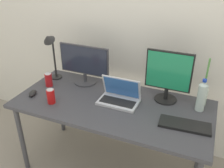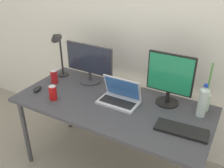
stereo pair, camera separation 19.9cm
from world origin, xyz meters
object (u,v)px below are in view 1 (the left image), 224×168
at_px(monitor_left, 84,63).
at_px(desk_lamp, 50,48).
at_px(work_desk, 112,109).
at_px(water_bottle, 202,96).
at_px(monitor_center, 168,75).
at_px(laptop_silver, 119,96).
at_px(soda_can_near_keyboard, 51,96).
at_px(bamboo_vase, 203,95).
at_px(mouse_by_keyboard, 33,93).
at_px(soda_can_by_laptop, 49,80).
at_px(keyboard_main, 185,125).

xyz_separation_m(monitor_left, desk_lamp, (-0.31, -0.07, 0.13)).
relative_size(work_desk, water_bottle, 6.00).
bearing_deg(monitor_center, desk_lamp, -177.52).
distance_m(monitor_center, desk_lamp, 1.10).
distance_m(laptop_silver, water_bottle, 0.65).
bearing_deg(desk_lamp, water_bottle, 0.10).
xyz_separation_m(soda_can_near_keyboard, bamboo_vase, (1.15, 0.47, 0.02)).
distance_m(mouse_by_keyboard, bamboo_vase, 1.45).
bearing_deg(desk_lamp, work_desk, -14.28).
height_order(soda_can_by_laptop, bamboo_vase, bamboo_vase).
relative_size(laptop_silver, soda_can_near_keyboard, 2.63).
distance_m(monitor_center, soda_can_by_laptop, 1.09).
bearing_deg(soda_can_near_keyboard, soda_can_by_laptop, 128.90).
relative_size(keyboard_main, soda_can_near_keyboard, 2.91).
relative_size(soda_can_by_laptop, desk_lamp, 0.26).
xyz_separation_m(mouse_by_keyboard, water_bottle, (1.37, 0.33, 0.11)).
bearing_deg(monitor_center, work_desk, -150.62).
xyz_separation_m(water_bottle, desk_lamp, (-1.38, -0.00, 0.20)).
bearing_deg(mouse_by_keyboard, soda_can_near_keyboard, -28.73).
xyz_separation_m(work_desk, monitor_center, (0.40, 0.22, 0.30)).
distance_m(monitor_left, keyboard_main, 1.06).
bearing_deg(bamboo_vase, soda_can_by_laptop, -170.50).
height_order(monitor_center, keyboard_main, monitor_center).
bearing_deg(monitor_left, soda_can_by_laptop, -145.44).
distance_m(mouse_by_keyboard, soda_can_near_keyboard, 0.24).
bearing_deg(bamboo_vase, desk_lamp, -175.93).
xyz_separation_m(monitor_center, laptop_silver, (-0.35, -0.18, -0.18)).
relative_size(mouse_by_keyboard, desk_lamp, 0.23).
xyz_separation_m(mouse_by_keyboard, soda_can_by_laptop, (0.03, 0.20, 0.04)).
bearing_deg(water_bottle, soda_can_near_keyboard, -162.10).
relative_size(monitor_center, desk_lamp, 0.91).
bearing_deg(laptop_silver, mouse_by_keyboard, -165.22).
xyz_separation_m(monitor_center, soda_can_by_laptop, (-1.06, -0.17, -0.17)).
bearing_deg(keyboard_main, mouse_by_keyboard, 178.79).
bearing_deg(bamboo_vase, laptop_silver, -160.33).
relative_size(laptop_silver, desk_lamp, 0.69).
xyz_separation_m(monitor_left, monitor_center, (0.78, -0.02, 0.04)).
height_order(monitor_center, water_bottle, monitor_center).
distance_m(monitor_center, water_bottle, 0.30).
bearing_deg(bamboo_vase, water_bottle, -93.98).
bearing_deg(monitor_center, monitor_left, 178.70).
xyz_separation_m(soda_can_near_keyboard, soda_can_by_laptop, (-0.19, 0.24, 0.00)).
bearing_deg(laptop_silver, monitor_left, 155.60).
distance_m(monitor_center, bamboo_vase, 0.33).
bearing_deg(monitor_center, laptop_silver, -153.19).
bearing_deg(bamboo_vase, work_desk, -158.14).
relative_size(keyboard_main, mouse_by_keyboard, 3.37).
height_order(monitor_left, soda_can_near_keyboard, monitor_left).
xyz_separation_m(work_desk, soda_can_near_keyboard, (-0.47, -0.19, 0.13)).
relative_size(water_bottle, desk_lamp, 0.57).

